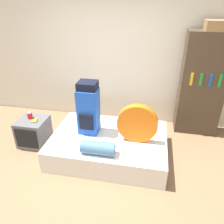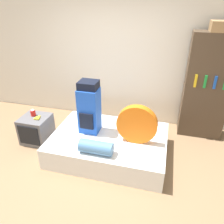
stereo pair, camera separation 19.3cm
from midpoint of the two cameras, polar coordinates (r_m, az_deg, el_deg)
ground_plane at (r=3.45m, az=-7.90°, el=-16.50°), size 16.00×16.00×0.00m
wall_back at (r=4.48m, az=-1.06°, el=13.76°), size 8.00×0.05×2.60m
bed at (r=3.74m, az=-2.26°, el=-8.51°), size 1.88×1.33×0.36m
backpack at (r=3.57m, az=-7.72°, el=0.87°), size 0.32×0.32×0.89m
tent_bag at (r=3.37m, az=4.99°, el=-3.07°), size 0.63×0.12×0.63m
sleeping_roll at (r=3.22m, az=-5.44°, el=-9.34°), size 0.50×0.20×0.20m
television at (r=4.22m, az=-21.02°, el=-4.87°), size 0.49×0.50×0.49m
canister at (r=4.14m, az=-21.94°, el=-0.84°), size 0.09×0.09×0.12m
banana_bunch at (r=4.04m, az=-20.71°, el=-1.96°), size 0.12×0.16×0.03m
bookshelf at (r=4.32m, az=21.28°, el=6.46°), size 0.78×0.38×1.91m
cardboard_box at (r=4.06m, az=24.51°, el=19.89°), size 0.37×0.30×0.16m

